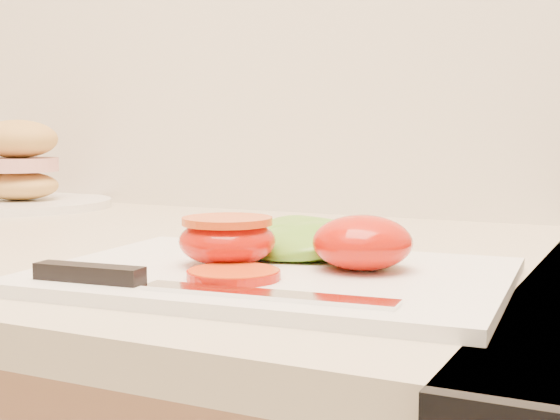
% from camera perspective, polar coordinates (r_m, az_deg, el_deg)
% --- Properties ---
extents(cutting_board, '(0.37, 0.28, 0.01)m').
position_cam_1_polar(cutting_board, '(0.60, -0.42, -4.81)').
color(cutting_board, white).
rests_on(cutting_board, counter).
extents(tomato_half_dome, '(0.08, 0.08, 0.04)m').
position_cam_1_polar(tomato_half_dome, '(0.60, 6.05, -2.38)').
color(tomato_half_dome, red).
rests_on(tomato_half_dome, cutting_board).
extents(tomato_half_cut, '(0.08, 0.08, 0.04)m').
position_cam_1_polar(tomato_half_cut, '(0.62, -3.87, -2.12)').
color(tomato_half_cut, red).
rests_on(tomato_half_cut, cutting_board).
extents(tomato_slice_0, '(0.07, 0.07, 0.01)m').
position_cam_1_polar(tomato_slice_0, '(0.56, -3.41, -4.72)').
color(tomato_slice_0, '#E75A1D').
rests_on(tomato_slice_0, cutting_board).
extents(lettuce_leaf_0, '(0.17, 0.14, 0.03)m').
position_cam_1_polar(lettuce_leaf_0, '(0.67, 0.78, -2.11)').
color(lettuce_leaf_0, '#569327').
rests_on(lettuce_leaf_0, cutting_board).
extents(lettuce_leaf_1, '(0.14, 0.13, 0.02)m').
position_cam_1_polar(lettuce_leaf_1, '(0.66, 4.47, -2.33)').
color(lettuce_leaf_1, '#569327').
rests_on(lettuce_leaf_1, cutting_board).
extents(knife, '(0.27, 0.04, 0.01)m').
position_cam_1_polar(knife, '(0.54, -9.16, -5.15)').
color(knife, silver).
rests_on(knife, cutting_board).
extents(sandwich_plate, '(0.27, 0.27, 0.13)m').
position_cam_1_polar(sandwich_plate, '(1.22, -18.56, 2.39)').
color(sandwich_plate, white).
rests_on(sandwich_plate, counter).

